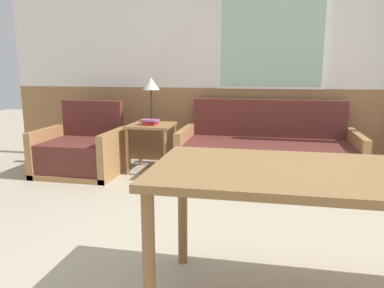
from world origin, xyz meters
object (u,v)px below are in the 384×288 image
(armchair, at_px, (82,153))
(table_lamp, at_px, (151,87))
(couch, at_px, (267,155))
(side_table, at_px, (152,132))
(dining_table, at_px, (361,186))

(armchair, bearing_deg, table_lamp, 13.55)
(couch, relative_size, side_table, 3.43)
(table_lamp, bearing_deg, armchair, -154.79)
(side_table, relative_size, dining_table, 0.28)
(side_table, relative_size, table_lamp, 1.05)
(armchair, xyz_separation_m, table_lamp, (0.77, 0.36, 0.77))
(couch, bearing_deg, side_table, 179.75)
(couch, xyz_separation_m, side_table, (-1.39, 0.01, 0.22))
(armchair, height_order, table_lamp, table_lamp)
(couch, bearing_deg, armchair, -173.07)
(couch, height_order, dining_table, couch)
(couch, bearing_deg, dining_table, -79.77)
(armchair, bearing_deg, dining_table, -51.50)
(couch, relative_size, armchair, 2.12)
(armchair, bearing_deg, side_table, 7.21)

